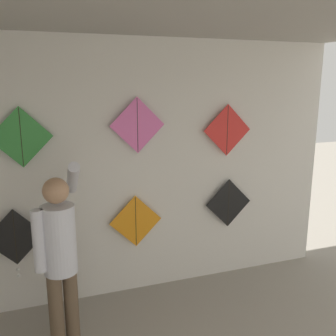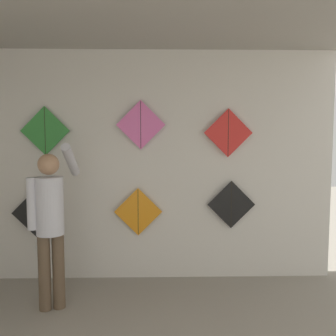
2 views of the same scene
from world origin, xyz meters
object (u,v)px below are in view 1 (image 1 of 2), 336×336
object	(u,v)px
kite_1	(136,221)
kite_2	(228,203)
shopkeeper	(60,252)
kite_4	(137,125)
kite_0	(15,239)
kite_5	(227,130)
kite_3	(21,137)

from	to	relation	value
kite_1	kite_2	xyz separation A→B (m)	(1.14, 0.00, 0.08)
shopkeeper	kite_4	size ratio (longest dim) A/B	2.90
kite_0	kite_4	size ratio (longest dim) A/B	1.23
shopkeeper	kite_5	world-z (taller)	kite_5
shopkeeper	kite_4	xyz separation A→B (m)	(0.88, 0.75, 0.94)
kite_0	kite_5	world-z (taller)	kite_5
shopkeeper	kite_3	xyz separation A→B (m)	(-0.25, 0.75, 0.87)
kite_0	kite_4	distance (m)	1.68
kite_0	kite_1	xyz separation A→B (m)	(1.24, 0.00, 0.03)
kite_1	kite_5	distance (m)	1.45
shopkeeper	kite_3	size ratio (longest dim) A/B	2.90
kite_0	kite_3	distance (m)	1.03
shopkeeper	kite_2	bearing A→B (deg)	1.76
kite_2	kite_3	xyz separation A→B (m)	(-2.24, 0.00, 0.90)
shopkeeper	kite_0	bearing A→B (deg)	98.71
kite_3	kite_5	size ratio (longest dim) A/B	1.00
kite_3	kite_5	world-z (taller)	kite_3
kite_3	kite_1	bearing A→B (deg)	0.00
shopkeeper	kite_4	distance (m)	1.50
shopkeeper	kite_0	world-z (taller)	shopkeeper
kite_2	kite_3	size ratio (longest dim) A/B	1.00
kite_3	kite_5	xyz separation A→B (m)	(2.19, 0.00, -0.02)
kite_4	kite_5	world-z (taller)	kite_4
kite_0	kite_5	distance (m)	2.53
shopkeeper	kite_1	xyz separation A→B (m)	(0.84, 0.75, -0.11)
shopkeeper	kite_0	size ratio (longest dim) A/B	2.35
kite_3	shopkeeper	bearing A→B (deg)	-71.29
kite_3	kite_5	distance (m)	2.19
kite_4	kite_1	bearing A→B (deg)	180.00
kite_5	kite_1	bearing A→B (deg)	180.00
kite_0	kite_4	world-z (taller)	kite_4
kite_3	kite_2	bearing A→B (deg)	0.00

